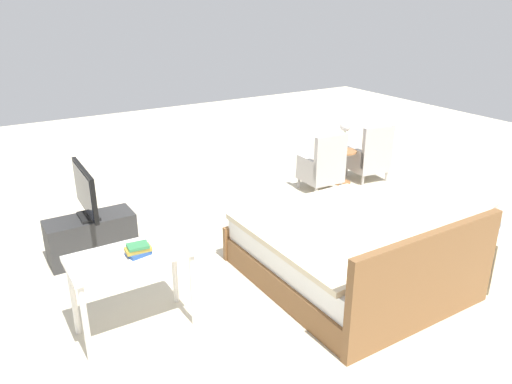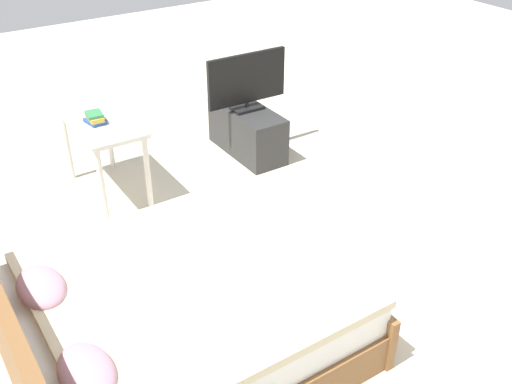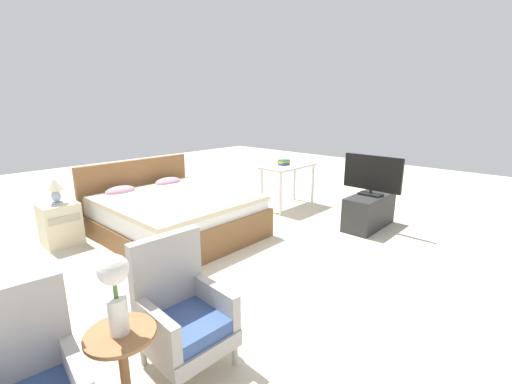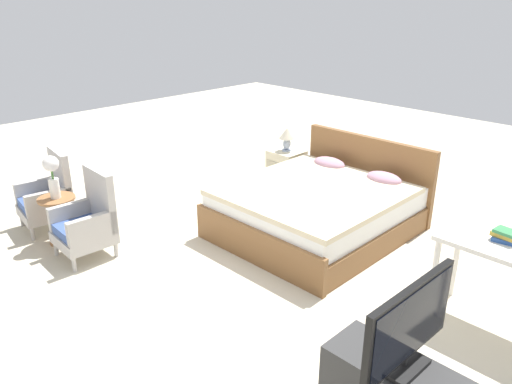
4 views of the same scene
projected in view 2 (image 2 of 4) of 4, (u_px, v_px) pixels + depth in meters
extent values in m
plane|color=beige|center=(313.00, 284.00, 4.57)|extent=(16.00, 16.00, 0.00)
cube|color=brown|center=(183.00, 332.00, 3.94)|extent=(1.79, 2.10, 0.28)
cube|color=white|center=(180.00, 303.00, 3.80)|extent=(1.72, 2.02, 0.24)
cube|color=beige|center=(191.00, 280.00, 3.76)|extent=(1.77, 1.85, 0.06)
cube|color=brown|center=(16.00, 360.00, 3.29)|extent=(1.81, 0.09, 0.96)
cube|color=brown|center=(306.00, 271.00, 4.39)|extent=(1.81, 0.07, 0.40)
ellipsoid|color=#B28499|center=(87.00, 372.00, 3.08)|extent=(0.44, 0.28, 0.14)
ellipsoid|color=#B28499|center=(41.00, 287.00, 3.64)|extent=(0.44, 0.28, 0.14)
cube|color=#2D2D2D|center=(247.00, 131.00, 6.29)|extent=(0.96, 0.40, 0.50)
cube|color=black|center=(247.00, 108.00, 6.15)|extent=(0.21, 0.32, 0.03)
cylinder|color=black|center=(247.00, 104.00, 6.13)|extent=(0.04, 0.04, 0.05)
cube|color=black|center=(247.00, 78.00, 5.98)|extent=(0.06, 0.87, 0.51)
cube|color=black|center=(246.00, 78.00, 6.00)|extent=(0.02, 0.81, 0.46)
cylinder|color=silver|center=(148.00, 174.00, 5.29)|extent=(0.05, 0.05, 0.72)
cylinder|color=silver|center=(109.00, 135.00, 5.96)|extent=(0.05, 0.05, 0.72)
cylinder|color=silver|center=(102.00, 187.00, 5.09)|extent=(0.05, 0.05, 0.72)
cylinder|color=silver|center=(67.00, 145.00, 5.76)|extent=(0.05, 0.05, 0.72)
cube|color=silver|center=(100.00, 121.00, 5.32)|extent=(1.04, 0.52, 0.04)
cube|color=#284C8E|center=(95.00, 121.00, 5.24)|extent=(0.21, 0.17, 0.03)
cube|color=#B79333|center=(95.00, 117.00, 5.22)|extent=(0.22, 0.12, 0.04)
cube|color=#337A47|center=(94.00, 114.00, 5.20)|extent=(0.19, 0.15, 0.03)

